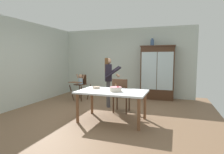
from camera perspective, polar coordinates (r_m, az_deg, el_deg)
The scene contains 11 objects.
ground_plane at distance 5.22m, azimuth -3.49°, elevation -11.15°, with size 6.24×6.24×0.00m, color brown.
wall_back at distance 7.49m, azimuth 4.09°, elevation 4.47°, with size 5.32×0.06×2.70m, color beige.
wall_left at distance 6.47m, azimuth -25.74°, elevation 3.72°, with size 0.06×5.32×2.70m, color beige.
china_cabinet at distance 7.03m, azimuth 13.82°, elevation 1.35°, with size 1.25×0.48×1.98m.
ceramic_vase at distance 7.06m, azimuth 12.32°, elevation 10.37°, with size 0.13×0.13×0.27m.
high_chair_with_toddler at distance 6.80m, azimuth -9.75°, elevation -1.61°, with size 0.67×0.76×0.95m.
adult_person at distance 5.74m, azimuth -1.10°, elevation 0.28°, with size 0.64×0.63×1.53m.
dining_table at distance 4.47m, azimuth 0.05°, elevation -5.37°, with size 1.65×0.99×0.74m.
birthday_cake at distance 4.36m, azimuth 1.17°, elevation -3.78°, with size 0.28×0.28×0.19m.
serving_bowl at distance 4.78m, azimuth -4.85°, elevation -3.27°, with size 0.18×0.18×0.06m, color #C6AD93.
dining_chair_far_side at distance 5.14m, azimuth 2.67°, elevation -5.02°, with size 0.45×0.45×0.96m.
Camera 1 is at (1.89, -4.62, 1.52)m, focal length 29.61 mm.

